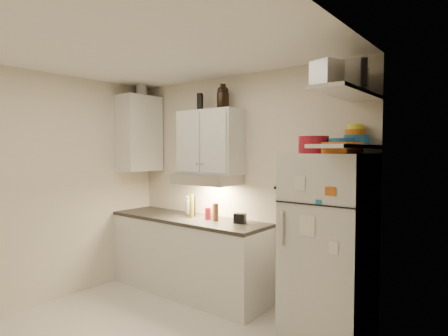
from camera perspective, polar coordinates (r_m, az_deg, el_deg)
The scene contains 35 objects.
ceiling at distance 3.40m, azimuth -13.44°, elevation 17.67°, with size 3.20×3.00×0.02m, color white.
back_wall at distance 4.41m, azimuth 2.35°, elevation -2.85°, with size 3.20×0.02×2.60m, color beige.
left_wall at distance 4.67m, azimuth -25.62°, elevation -2.80°, with size 0.02×3.00×2.60m, color beige.
right_wall at distance 2.30m, azimuth 12.99°, elevation -8.09°, with size 0.02×3.00×2.60m, color beige.
base_cabinet at distance 4.68m, azimuth -5.58°, elevation -13.25°, with size 2.10×0.60×0.88m, color silver.
countertop at distance 4.58m, azimuth -5.60°, elevation -7.71°, with size 2.10×0.62×0.04m, color #2B2825.
upper_cabinet at distance 4.44m, azimuth -2.11°, elevation 3.97°, with size 0.80×0.33×0.75m, color silver.
side_cabinet at distance 5.16m, azimuth -12.80°, elevation 5.12°, with size 0.33×0.55×1.00m, color silver.
range_hood at distance 4.40m, azimuth -2.65°, elevation -1.69°, with size 0.76×0.46×0.12m, color silver.
fridge at distance 3.58m, azimuth 15.67°, elevation -11.60°, with size 0.70×0.68×1.70m, color silver.
shelf_hi at distance 3.30m, azimuth 18.33°, elevation 10.79°, with size 0.30×0.95×0.03m, color silver.
shelf_lo at distance 3.27m, azimuth 18.21°, elevation 3.14°, with size 0.30×0.95×0.03m, color silver.
knife_strip at distance 4.02m, azimuth 10.28°, elevation -3.15°, with size 0.42×0.02×0.03m, color black.
dutch_oven at distance 3.41m, azimuth 13.48°, elevation 3.45°, with size 0.26×0.26×0.15m, color maroon.
book_stack at distance 3.26m, azimuth 17.61°, elevation 2.93°, with size 0.23×0.28×0.10m, color #B45516.
spice_jar at distance 3.48m, azimuth 16.07°, elevation 3.04°, with size 0.07×0.07×0.11m, color silver.
stock_pot at distance 3.59m, azimuth 18.70°, elevation 12.20°, with size 0.32×0.32×0.23m, color silver.
tin_a at distance 3.25m, azimuth 18.82°, elevation 13.22°, with size 0.23×0.20×0.23m, color #AAAAAD.
tin_b at distance 3.01m, azimuth 15.37°, elevation 13.73°, with size 0.19×0.19×0.19m, color #AAAAAD.
bowl_teal at distance 3.59m, azimuth 19.54°, elevation 4.03°, with size 0.23×0.23×0.09m, color #1C5F9D.
bowl_orange at distance 3.66m, azimuth 19.35°, elevation 5.14°, with size 0.18×0.18×0.05m, color orange.
bowl_yellow at distance 3.67m, azimuth 19.36°, elevation 5.92°, with size 0.14×0.14×0.05m, color yellow.
plates at distance 3.36m, azimuth 17.50°, elevation 3.86°, with size 0.22×0.22×0.05m, color #1C5F9D.
growler_a at distance 4.40m, azimuth 0.03°, elevation 10.65°, with size 0.11×0.11×0.27m, color black, non-canonical shape.
growler_b at distance 4.36m, azimuth -0.35°, elevation 10.70°, with size 0.11×0.11×0.27m, color black, non-canonical shape.
thermos_a at distance 4.59m, azimuth -3.69°, elevation 9.96°, with size 0.07×0.07×0.21m, color black.
thermos_b at distance 4.56m, azimuth -3.58°, elevation 9.84°, with size 0.06×0.06×0.19m, color black.
side_jar at distance 5.25m, azimuth -12.47°, elevation 11.56°, with size 0.14×0.14×0.18m, color silver.
soap_bottle at distance 4.73m, azimuth -5.43°, elevation -5.52°, with size 0.10×0.10×0.26m, color silver.
pepper_mill at distance 4.31m, azimuth -1.28°, elevation -6.71°, with size 0.06×0.06×0.20m, color brown.
oil_bottle at distance 4.51m, azimuth -4.96°, elevation -5.82°, with size 0.05×0.05×0.28m, color #575C17.
vinegar_bottle at distance 4.59m, azimuth -4.66°, elevation -5.76°, with size 0.05×0.05×0.26m, color black.
clear_bottle at distance 4.44m, azimuth -1.56°, elevation -6.59°, with size 0.06×0.06×0.18m, color silver.
red_jar at distance 4.40m, azimuth -2.46°, elevation -6.94°, with size 0.07×0.07×0.14m, color maroon.
caddy at distance 4.18m, azimuth 2.44°, elevation -7.67°, with size 0.13×0.09×0.11m, color black.
Camera 1 is at (2.57, -2.05, 1.73)m, focal length 30.00 mm.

